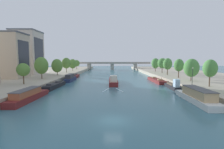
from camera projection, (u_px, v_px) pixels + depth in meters
ground_plane at (113, 121)px, 22.43m from camera, size 400.00×400.00×0.00m
quay_left at (33, 76)px, 77.06m from camera, size 36.00×170.00×1.62m
quay_right at (191, 76)px, 77.23m from camera, size 36.00×170.00×1.62m
barge_midriver at (113, 81)px, 56.88m from camera, size 2.94×17.11×3.24m
wake_behind_barge at (112, 90)px, 45.18m from camera, size 5.60×5.89×0.03m
moored_boat_left_second at (28, 96)px, 33.28m from camera, size 2.99×13.79×2.44m
moored_boat_left_lone at (54, 86)px, 48.70m from camera, size 2.86×13.39×2.33m
moored_boat_left_end at (70, 78)px, 63.67m from camera, size 2.48×12.07×2.76m
moored_boat_left_upstream at (75, 76)px, 77.43m from camera, size 2.24×10.74×2.21m
moored_boat_right_gap_after at (196, 96)px, 32.31m from camera, size 3.35×15.13×2.77m
moored_boat_right_downstream at (172, 86)px, 46.52m from camera, size 1.93×10.40×3.10m
moored_boat_right_far at (156, 80)px, 61.60m from camera, size 3.07×16.63×2.26m
tree_left_past_mid at (23, 70)px, 44.52m from camera, size 3.39×3.39×5.64m
tree_left_distant at (41, 66)px, 56.92m from camera, size 4.58×4.58×7.47m
tree_left_end_of_row at (57, 66)px, 70.45m from camera, size 4.60×4.60×6.86m
tree_left_midway at (66, 63)px, 85.78m from camera, size 4.61×4.61×7.56m
tree_left_far at (72, 64)px, 98.24m from camera, size 4.79×4.79×6.93m
tree_left_third at (76, 63)px, 112.73m from camera, size 4.25×4.25×6.34m
tree_right_by_lamp at (210, 68)px, 40.45m from camera, size 3.31×3.31×6.63m
tree_right_second at (191, 68)px, 51.37m from camera, size 4.55×4.55×6.86m
tree_right_midway at (178, 65)px, 60.16m from camera, size 3.49×3.49×6.83m
tree_right_end_of_row at (167, 64)px, 71.39m from camera, size 3.83×3.83×7.20m
tree_right_distant at (162, 63)px, 81.07m from camera, size 4.52×4.52×7.31m
tree_right_third at (155, 63)px, 92.11m from camera, size 4.34×4.34×7.38m
lamppost_right_bank at (192, 76)px, 41.42m from camera, size 0.28×0.28×4.65m
building_left_middle at (4, 55)px, 59.00m from camera, size 14.29×9.31×16.07m
building_left_far_end at (27, 53)px, 75.09m from camera, size 10.88×11.79×19.49m
bridge_far at (112, 65)px, 135.30m from camera, size 61.27×4.40×6.34m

